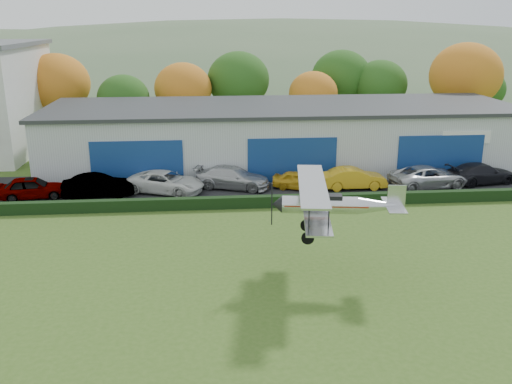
{
  "coord_description": "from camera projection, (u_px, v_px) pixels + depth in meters",
  "views": [
    {
      "loc": [
        -1.62,
        -20.03,
        12.42
      ],
      "look_at": [
        1.04,
        9.61,
        3.16
      ],
      "focal_mm": 39.09,
      "sensor_mm": 36.0,
      "label": 1
    }
  ],
  "objects": [
    {
      "name": "distant_hills",
      "position": [
        197.0,
        112.0,
        159.52
      ],
      "size": [
        430.0,
        196.0,
        56.0
      ],
      "color": "#4C6642",
      "rests_on": "ground"
    },
    {
      "name": "apron",
      "position": [
        268.0,
        186.0,
        43.09
      ],
      "size": [
        48.0,
        9.0,
        0.05
      ],
      "primitive_type": "cube",
      "color": "black",
      "rests_on": "ground"
    },
    {
      "name": "car_5",
      "position": [
        354.0,
        178.0,
        42.27
      ],
      "size": [
        4.92,
        1.79,
        1.61
      ],
      "primitive_type": "imported",
      "rotation": [
        0.0,
        0.0,
        1.59
      ],
      "color": "gold",
      "rests_on": "apron"
    },
    {
      "name": "tree_belt",
      "position": [
        229.0,
        85.0,
        59.91
      ],
      "size": [
        75.7,
        13.22,
        10.12
      ],
      "color": "#3D2614",
      "rests_on": "ground"
    },
    {
      "name": "car_3",
      "position": [
        233.0,
        177.0,
        42.39
      ],
      "size": [
        6.16,
        4.04,
        1.66
      ],
      "primitive_type": "imported",
      "rotation": [
        0.0,
        0.0,
        1.24
      ],
      "color": "silver",
      "rests_on": "apron"
    },
    {
      "name": "car_2",
      "position": [
        166.0,
        182.0,
        41.33
      ],
      "size": [
        6.29,
        4.6,
        1.59
      ],
      "primitive_type": "imported",
      "rotation": [
        0.0,
        0.0,
        1.18
      ],
      "color": "silver",
      "rests_on": "apron"
    },
    {
      "name": "car_0",
      "position": [
        32.0,
        188.0,
        39.96
      ],
      "size": [
        4.94,
        2.61,
        1.6
      ],
      "primitive_type": "imported",
      "rotation": [
        0.0,
        0.0,
        1.73
      ],
      "color": "gray",
      "rests_on": "apron"
    },
    {
      "name": "car_4",
      "position": [
        299.0,
        180.0,
        42.19
      ],
      "size": [
        4.29,
        2.95,
        1.36
      ],
      "primitive_type": "imported",
      "rotation": [
        0.0,
        0.0,
        1.2
      ],
      "color": "gold",
      "rests_on": "apron"
    },
    {
      "name": "car_6",
      "position": [
        429.0,
        177.0,
        42.55
      ],
      "size": [
        6.44,
        3.84,
        1.68
      ],
      "primitive_type": "imported",
      "rotation": [
        0.0,
        0.0,
        1.75
      ],
      "color": "silver",
      "rests_on": "apron"
    },
    {
      "name": "car_1",
      "position": [
        98.0,
        186.0,
        40.26
      ],
      "size": [
        5.26,
        2.44,
        1.67
      ],
      "primitive_type": "imported",
      "rotation": [
        0.0,
        0.0,
        1.71
      ],
      "color": "gray",
      "rests_on": "apron"
    },
    {
      "name": "hangar",
      "position": [
        282.0,
        135.0,
        49.12
      ],
      "size": [
        40.6,
        12.6,
        5.3
      ],
      "color": "#B2B7BC",
      "rests_on": "ground"
    },
    {
      "name": "hedge",
      "position": [
        276.0,
        201.0,
        38.42
      ],
      "size": [
        46.0,
        0.6,
        0.8
      ],
      "primitive_type": "cube",
      "color": "black",
      "rests_on": "ground"
    },
    {
      "name": "ground",
      "position": [
        252.0,
        335.0,
        22.88
      ],
      "size": [
        300.0,
        300.0,
        0.0
      ],
      "primitive_type": "plane",
      "color": "#36571B",
      "rests_on": "ground"
    },
    {
      "name": "car_7",
      "position": [
        481.0,
        173.0,
        43.65
      ],
      "size": [
        5.86,
        3.24,
        1.61
      ],
      "primitive_type": "imported",
      "rotation": [
        0.0,
        0.0,
        1.76
      ],
      "color": "black",
      "rests_on": "apron"
    },
    {
      "name": "biplane",
      "position": [
        331.0,
        203.0,
        26.94
      ],
      "size": [
        6.47,
        7.41,
        2.76
      ],
      "rotation": [
        0.0,
        0.0,
        -0.14
      ],
      "color": "silver"
    }
  ]
}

